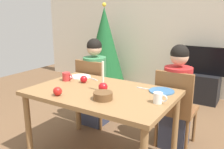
% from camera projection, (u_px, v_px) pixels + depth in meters
% --- Properties ---
extents(back_wall, '(6.40, 0.10, 2.60)m').
position_uv_depth(back_wall, '(182.00, 23.00, 4.35)').
color(back_wall, beige).
rests_on(back_wall, ground).
extents(dining_table, '(1.40, 0.90, 0.75)m').
position_uv_depth(dining_table, '(101.00, 99.00, 2.37)').
color(dining_table, olive).
rests_on(dining_table, ground).
extents(chair_left, '(0.40, 0.40, 0.90)m').
position_uv_depth(chair_left, '(94.00, 89.00, 3.18)').
color(chair_left, brown).
rests_on(chair_left, ground).
extents(chair_right, '(0.40, 0.40, 0.90)m').
position_uv_depth(chair_right, '(175.00, 105.00, 2.62)').
color(chair_right, brown).
rests_on(chair_right, ground).
extents(person_left_child, '(0.30, 0.30, 1.17)m').
position_uv_depth(person_left_child, '(95.00, 84.00, 3.19)').
color(person_left_child, '#33384C').
rests_on(person_left_child, ground).
extents(person_right_child, '(0.30, 0.30, 1.17)m').
position_uv_depth(person_right_child, '(176.00, 99.00, 2.63)').
color(person_right_child, '#33384C').
rests_on(person_right_child, ground).
extents(tv_stand, '(0.64, 0.40, 0.48)m').
position_uv_depth(tv_stand, '(199.00, 87.00, 4.13)').
color(tv_stand, black).
rests_on(tv_stand, ground).
extents(tv, '(0.79, 0.05, 0.46)m').
position_uv_depth(tv, '(202.00, 60.00, 4.01)').
color(tv, black).
rests_on(tv, tv_stand).
extents(christmas_tree, '(0.79, 0.79, 1.67)m').
position_uv_depth(christmas_tree, '(104.00, 45.00, 4.71)').
color(christmas_tree, brown).
rests_on(christmas_tree, ground).
extents(candle_centerpiece, '(0.09, 0.09, 0.30)m').
position_uv_depth(candle_centerpiece, '(103.00, 85.00, 2.31)').
color(candle_centerpiece, red).
rests_on(candle_centerpiece, dining_table).
extents(plate_left, '(0.24, 0.24, 0.01)m').
position_uv_depth(plate_left, '(80.00, 77.00, 2.84)').
color(plate_left, white).
rests_on(plate_left, dining_table).
extents(plate_right, '(0.24, 0.24, 0.01)m').
position_uv_depth(plate_right, '(162.00, 91.00, 2.32)').
color(plate_right, teal).
rests_on(plate_right, dining_table).
extents(mug_left, '(0.13, 0.09, 0.09)m').
position_uv_depth(mug_left, '(67.00, 77.00, 2.68)').
color(mug_left, '#B72D2D').
rests_on(mug_left, dining_table).
extents(mug_right, '(0.12, 0.08, 0.09)m').
position_uv_depth(mug_right, '(158.00, 98.00, 2.02)').
color(mug_right, white).
rests_on(mug_right, dining_table).
extents(fork_left, '(0.18, 0.06, 0.01)m').
position_uv_depth(fork_left, '(92.00, 79.00, 2.76)').
color(fork_left, silver).
rests_on(fork_left, dining_table).
extents(fork_right, '(0.18, 0.01, 0.01)m').
position_uv_depth(fork_right, '(145.00, 89.00, 2.40)').
color(fork_right, silver).
rests_on(fork_right, dining_table).
extents(bowl_walnuts, '(0.17, 0.17, 0.07)m').
position_uv_depth(bowl_walnuts, '(103.00, 96.00, 2.11)').
color(bowl_walnuts, brown).
rests_on(bowl_walnuts, dining_table).
extents(apple_near_candle, '(0.08, 0.08, 0.08)m').
position_uv_depth(apple_near_candle, '(84.00, 79.00, 2.61)').
color(apple_near_candle, '#B21117').
rests_on(apple_near_candle, dining_table).
extents(apple_by_left_plate, '(0.08, 0.08, 0.08)m').
position_uv_depth(apple_by_left_plate, '(58.00, 91.00, 2.20)').
color(apple_by_left_plate, red).
rests_on(apple_by_left_plate, dining_table).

